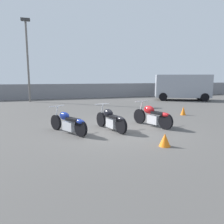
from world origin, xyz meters
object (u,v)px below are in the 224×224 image
Objects in this scene: motorcycle_slot_1 at (111,119)px; traffic_cone_near at (183,111)px; traffic_cone_far at (165,140)px; motorcycle_slot_2 at (153,116)px; light_pole_left at (27,53)px; motorcycle_slot_0 at (69,123)px; parked_van at (182,86)px.

traffic_cone_near is (4.72, 2.09, -0.19)m from motorcycle_slot_1.
motorcycle_slot_2 is at bearing 69.91° from traffic_cone_far.
motorcycle_slot_1 is at bearing 110.78° from traffic_cone_far.
motorcycle_slot_2 is at bearing -12.92° from motorcycle_slot_1.
light_pole_left is 3.59× the size of motorcycle_slot_0.
motorcycle_slot_2 reaches higher than motorcycle_slot_1.
traffic_cone_near is at bearing -49.20° from light_pole_left.
motorcycle_slot_1 is 5.16m from traffic_cone_near.
parked_van is (12.88, -2.70, -2.74)m from light_pole_left.
motorcycle_slot_2 reaches higher than motorcycle_slot_0.
motorcycle_slot_0 is 0.96× the size of motorcycle_slot_1.
parked_van is 10.93× the size of traffic_cone_near.
motorcycle_slot_0 is 0.94× the size of motorcycle_slot_2.
traffic_cone_near is (6.32, 2.10, -0.17)m from motorcycle_slot_0.
motorcycle_slot_2 is 3.53m from traffic_cone_near.
traffic_cone_near is 5.88m from traffic_cone_far.
motorcycle_slot_1 is 4.21× the size of traffic_cone_near.
motorcycle_slot_0 is (1.90, -11.61, -3.58)m from light_pole_left.
motorcycle_slot_2 is at bearing 164.81° from parked_van.
motorcycle_slot_0 reaches higher than traffic_cone_near.
light_pole_left reaches higher than traffic_cone_far.
light_pole_left is at bearing 90.60° from motorcycle_slot_1.
motorcycle_slot_1 is at bearing 159.00° from parked_van.
traffic_cone_far is at bearing -72.54° from light_pole_left.
motorcycle_slot_0 is at bearing 154.54° from parked_van.
light_pole_left is at bearing 107.46° from traffic_cone_far.
parked_van is at bearing 9.25° from motorcycle_slot_0.
light_pole_left is 14.42× the size of traffic_cone_near.
parked_van reaches higher than motorcycle_slot_1.
light_pole_left is 12.30m from motorcycle_slot_0.
motorcycle_slot_1 is 0.98× the size of motorcycle_slot_2.
parked_van is (9.39, 8.91, 0.82)m from motorcycle_slot_1.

